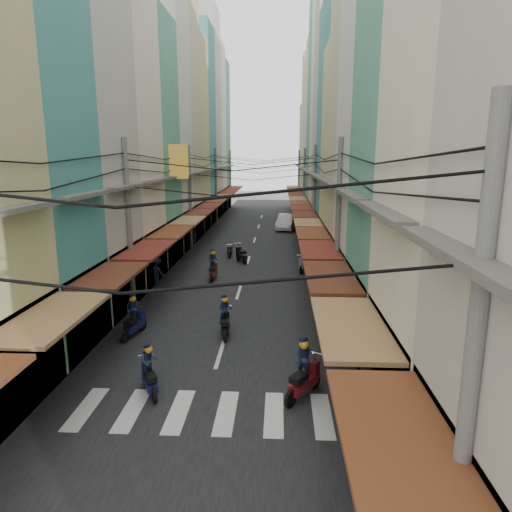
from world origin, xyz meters
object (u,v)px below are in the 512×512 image
(white_car, at_px, (286,229))
(bicycle, at_px, (360,327))
(market_umbrella, at_px, (378,300))
(traffic_sign, at_px, (345,297))

(white_car, xyz_separation_m, bicycle, (2.87, -27.15, 0.00))
(market_umbrella, height_order, traffic_sign, traffic_sign)
(white_car, xyz_separation_m, traffic_sign, (1.87, -29.20, 2.03))
(bicycle, bearing_deg, white_car, -10.47)
(market_umbrella, distance_m, traffic_sign, 1.28)
(traffic_sign, bearing_deg, market_umbrella, -27.38)
(white_car, height_order, traffic_sign, traffic_sign)
(white_car, xyz_separation_m, market_umbrella, (3.00, -29.79, 2.11))
(bicycle, distance_m, market_umbrella, 3.38)
(white_car, distance_m, traffic_sign, 29.33)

